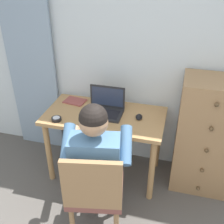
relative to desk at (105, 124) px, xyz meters
name	(u,v)px	position (x,y,z in m)	size (l,w,h in m)	color
wall_back	(173,52)	(0.55, 0.37, 0.65)	(4.80, 0.05, 2.50)	silver
curtain_panel	(30,60)	(-0.88, 0.30, 0.46)	(0.53, 0.03, 2.13)	#8EA3B7
desk	(105,124)	(0.00, 0.00, 0.00)	(1.13, 0.59, 0.71)	tan
dresser	(206,136)	(0.95, 0.10, -0.04)	(0.54, 0.44, 1.13)	#9E754C
chair	(94,192)	(0.13, -0.74, -0.11)	(0.49, 0.47, 0.88)	brown
person_seated	(97,157)	(0.10, -0.56, 0.07)	(0.60, 0.64, 1.20)	#6B84AD
laptop	(105,108)	(0.00, 0.04, 0.16)	(0.34, 0.25, 0.24)	#232326
computer_mouse	(139,117)	(0.33, 0.01, 0.13)	(0.06, 0.10, 0.03)	black
desk_clock	(56,119)	(-0.39, -0.21, 0.13)	(0.09, 0.09, 0.03)	black
notebook_pad	(75,101)	(-0.36, 0.16, 0.12)	(0.21, 0.15, 0.01)	#994742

